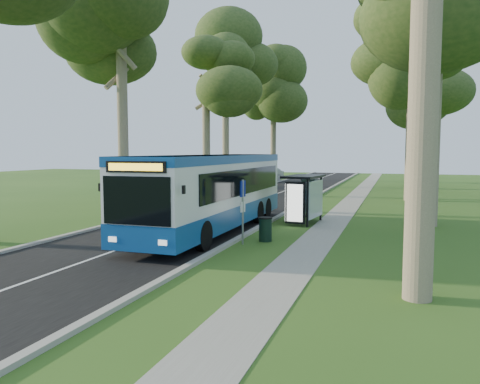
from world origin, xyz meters
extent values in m
plane|color=#2C5219|center=(0.00, 0.00, 0.00)|extent=(120.00, 120.00, 0.00)
cube|color=black|center=(-3.50, 10.00, 0.01)|extent=(7.00, 100.00, 0.02)
cube|color=#9E9B93|center=(0.00, 10.00, 0.06)|extent=(0.25, 100.00, 0.12)
cube|color=#9E9B93|center=(-7.00, 10.00, 0.06)|extent=(0.25, 100.00, 0.12)
cube|color=white|center=(-3.50, 10.00, 0.02)|extent=(0.12, 100.00, 0.00)
cube|color=gray|center=(3.00, 10.00, 0.01)|extent=(1.50, 100.00, 0.02)
cube|color=white|center=(-1.72, 1.31, 1.88)|extent=(2.67, 12.70, 3.02)
cube|color=navy|center=(-1.72, 1.31, 0.79)|extent=(2.70, 12.73, 0.85)
cube|color=navy|center=(-1.72, 1.31, 3.22)|extent=(2.70, 12.73, 0.34)
cube|color=black|center=(-1.72, -5.06, 2.01)|extent=(2.38, 0.05, 1.53)
cube|color=yellow|center=(-1.72, -5.09, 3.07)|extent=(1.90, 0.02, 0.23)
cube|color=black|center=(-1.72, -4.99, 0.53)|extent=(2.54, 0.12, 0.32)
cylinder|color=black|center=(-2.92, -2.60, 0.55)|extent=(0.30, 1.10, 1.10)
cylinder|color=black|center=(-0.52, -2.60, 0.55)|extent=(0.30, 1.10, 1.10)
cylinder|color=black|center=(-2.92, 5.01, 0.55)|extent=(0.30, 1.10, 1.10)
cylinder|color=black|center=(-0.52, 5.01, 0.55)|extent=(0.30, 1.10, 1.10)
cylinder|color=gray|center=(0.44, -1.02, 1.24)|extent=(0.08, 0.08, 2.48)
cube|color=navy|center=(0.44, -1.02, 2.14)|extent=(0.12, 0.35, 0.62)
cylinder|color=yellow|center=(0.40, -1.02, 2.29)|extent=(0.06, 0.22, 0.22)
cube|color=white|center=(0.44, -1.02, 1.44)|extent=(0.12, 0.30, 0.40)
cube|color=black|center=(2.16, 3.91, 1.13)|extent=(0.10, 0.10, 2.26)
cube|color=black|center=(2.16, 6.23, 1.13)|extent=(0.10, 0.10, 2.26)
cube|color=black|center=(1.60, 5.07, 2.31)|extent=(1.80, 2.91, 0.11)
cube|color=silver|center=(2.23, 5.07, 1.22)|extent=(0.31, 2.29, 1.81)
cube|color=black|center=(1.60, 3.81, 1.13)|extent=(0.96, 0.25, 1.99)
cube|color=white|center=(1.60, 3.72, 1.13)|extent=(0.76, 0.11, 1.76)
cube|color=black|center=(1.87, 5.34, 0.41)|extent=(0.53, 1.65, 0.05)
cylinder|color=black|center=(1.09, -0.14, 0.46)|extent=(0.51, 0.51, 0.92)
cylinder|color=black|center=(1.09, -0.14, 0.94)|extent=(0.55, 0.55, 0.05)
imported|color=silver|center=(-9.06, 24.66, 0.85)|extent=(3.39, 5.38, 1.71)
imported|color=#989B9F|center=(-8.47, 34.47, 0.83)|extent=(3.38, 5.37, 1.67)
cylinder|color=#7A6B56|center=(-10.50, 8.00, 5.24)|extent=(0.66, 0.66, 10.48)
ellipsoid|color=#274219|center=(-10.50, 8.00, 10.78)|extent=(5.20, 5.20, 7.19)
cylinder|color=#7A6B56|center=(-9.00, 18.00, 4.86)|extent=(0.64, 0.64, 9.73)
ellipsoid|color=#274219|center=(-9.00, 18.00, 10.01)|extent=(5.20, 5.20, 6.67)
cylinder|color=#7A6B56|center=(-11.00, 28.00, 6.02)|extent=(0.70, 0.70, 12.04)
ellipsoid|color=#274219|center=(-11.00, 28.00, 12.38)|extent=(5.20, 5.20, 8.25)
cylinder|color=#7A6B56|center=(-8.50, 38.00, 5.69)|extent=(0.69, 0.69, 11.39)
ellipsoid|color=#274219|center=(-8.50, 38.00, 11.71)|extent=(5.20, 5.20, 7.81)
cylinder|color=#7A6B56|center=(6.50, -6.00, 5.76)|extent=(0.69, 0.69, 11.53)
cylinder|color=#7A6B56|center=(7.50, 6.00, 5.63)|extent=(0.68, 0.68, 11.26)
cylinder|color=#7A6B56|center=(6.80, 18.00, 5.04)|extent=(0.65, 0.65, 10.08)
ellipsoid|color=#274219|center=(6.80, 18.00, 10.36)|extent=(5.20, 5.20, 6.91)
cylinder|color=#7A6B56|center=(8.00, 30.00, 4.62)|extent=(0.62, 0.62, 9.24)
ellipsoid|color=#274219|center=(8.00, 30.00, 9.50)|extent=(5.20, 5.20, 6.34)
camera|label=1|loc=(5.96, -17.77, 3.56)|focal=35.00mm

